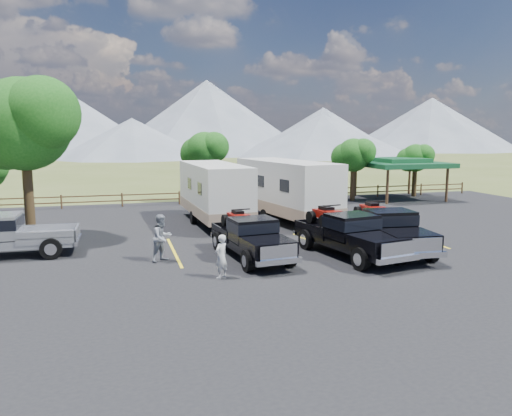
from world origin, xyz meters
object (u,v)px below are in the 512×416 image
object	(u,v)px
trailer_left	(214,193)
trailer_right	(309,192)
pickup_silver	(5,235)
rig_center	(348,233)
tree_big_nw	(23,124)
pavilion	(400,164)
trailer_center	(287,190)
person_a	(221,256)
person_b	(162,238)
rig_left	(250,236)
rig_right	(387,229)

from	to	relation	value
trailer_left	trailer_right	bearing A→B (deg)	-1.29
trailer_left	pickup_silver	distance (m)	11.20
rig_center	trailer_right	bearing A→B (deg)	68.29
tree_big_nw	trailer_right	distance (m)	15.89
pavilion	pickup_silver	world-z (taller)	pavilion
tree_big_nw	rig_center	bearing A→B (deg)	-29.57
rig_center	trailer_center	xyz separation A→B (m)	(0.19, 8.49, 0.88)
person_a	person_b	size ratio (longest dim) A/B	0.82
trailer_left	person_a	size ratio (longest dim) A/B	6.19
pavilion	pickup_silver	xyz separation A→B (m)	(-25.90, -11.94, -1.81)
rig_center	person_a	world-z (taller)	rig_center
rig_left	rig_right	bearing A→B (deg)	-10.58
pickup_silver	trailer_right	bearing A→B (deg)	109.49
rig_center	person_a	size ratio (longest dim) A/B	3.98
rig_left	rig_right	world-z (taller)	rig_right
tree_big_nw	pickup_silver	size ratio (longest dim) A/B	1.30
rig_right	person_b	distance (m)	9.69
trailer_left	person_a	xyz separation A→B (m)	(-1.81, -10.64, -0.99)
trailer_left	trailer_right	size ratio (longest dim) A/B	1.12
rig_left	person_b	bearing A→B (deg)	167.18
rig_center	person_b	size ratio (longest dim) A/B	3.28
person_a	person_b	distance (m)	3.49
pickup_silver	trailer_center	bearing A→B (deg)	109.43
rig_right	trailer_center	bearing A→B (deg)	107.92
person_a	tree_big_nw	bearing A→B (deg)	-88.76
pavilion	person_b	bearing A→B (deg)	-143.66
rig_right	person_b	size ratio (longest dim) A/B	3.29
trailer_left	trailer_center	xyz separation A→B (m)	(4.18, -0.40, 0.07)
tree_big_nw	rig_left	world-z (taller)	tree_big_nw
rig_left	pickup_silver	bearing A→B (deg)	157.28
rig_left	trailer_left	xyz separation A→B (m)	(0.04, 8.07, 0.87)
trailer_center	pickup_silver	bearing A→B (deg)	-172.09
pavilion	tree_big_nw	bearing A→B (deg)	-162.66
trailer_right	pickup_silver	distance (m)	16.58
tree_big_nw	person_a	bearing A→B (deg)	-50.63
rig_left	pavilion	bearing A→B (deg)	36.47
pickup_silver	tree_big_nw	bearing A→B (deg)	175.67
rig_right	person_a	xyz separation A→B (m)	(-7.84, -2.11, -0.20)
trailer_left	rig_center	bearing A→B (deg)	-68.74
trailer_center	trailer_left	bearing A→B (deg)	163.80
rig_center	person_b	distance (m)	7.71
pickup_silver	person_b	xyz separation A→B (m)	(6.28, -2.49, 0.03)
tree_big_nw	trailer_center	xyz separation A→B (m)	(13.73, 0.80, -3.70)
trailer_left	trailer_center	bearing A→B (deg)	-8.32
trailer_left	pickup_silver	world-z (taller)	trailer_left
trailer_left	pickup_silver	bearing A→B (deg)	-155.37
pavilion	trailer_left	world-z (taller)	trailer_left
pickup_silver	person_a	xyz separation A→B (m)	(8.09, -5.47, -0.14)
rig_right	trailer_right	world-z (taller)	trailer_right
trailer_right	person_b	distance (m)	12.25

